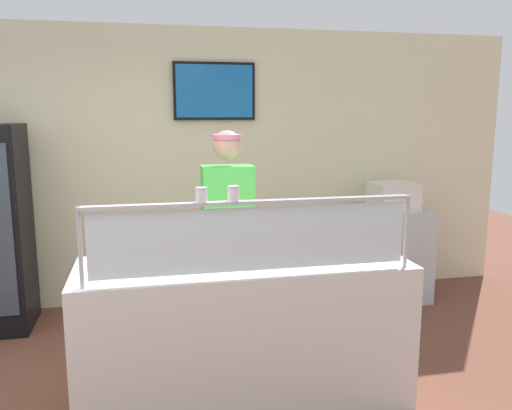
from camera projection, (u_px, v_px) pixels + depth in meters
ground_plane at (229, 356)px, 4.09m from camera, size 12.00×12.00×0.00m
shop_rear_unit at (205, 166)px, 5.23m from camera, size 6.50×0.13×2.70m
serving_counter at (245, 333)px, 3.39m from camera, size 2.10×0.72×0.95m
sneeze_guard at (254, 229)px, 2.97m from camera, size 1.93×0.06×0.45m
pizza_tray at (245, 258)px, 3.35m from camera, size 0.45×0.45×0.04m
pizza_server at (245, 255)px, 3.33m from camera, size 0.14×0.29×0.01m
parmesan_shaker at (201, 196)px, 2.87m from camera, size 0.06×0.06×0.08m
pepper_flake_shaker at (233, 195)px, 2.91m from camera, size 0.07×0.07×0.09m
worker_figure at (229, 231)px, 3.94m from camera, size 0.41×0.50×1.76m
prep_shelf at (391, 254)px, 5.30m from camera, size 0.70×0.55×0.93m
pizza_box_stack at (393, 196)px, 5.19m from camera, size 0.43×0.43×0.27m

